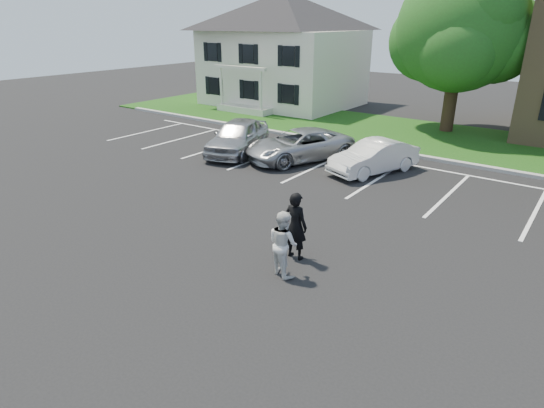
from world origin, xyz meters
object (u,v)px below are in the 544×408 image
(car_silver_minivan, at_px, (299,145))
(car_white_sedan, at_px, (374,157))
(man_white_shirt, at_px, (283,243))
(house, at_px, (283,50))
(tree, at_px, (463,31))
(car_silver_west, at_px, (238,136))
(man_black_suit, at_px, (296,226))

(car_silver_minivan, relative_size, car_white_sedan, 1.23)
(man_white_shirt, height_order, car_silver_minivan, man_white_shirt)
(house, relative_size, tree, 1.17)
(tree, bearing_deg, car_silver_west, -122.70)
(house, xyz_separation_m, car_white_sedan, (12.47, -11.21, -3.17))
(tree, bearing_deg, car_white_sedan, -91.58)
(car_white_sedan, bearing_deg, car_silver_minivan, -154.13)
(car_silver_minivan, bearing_deg, tree, 93.76)
(car_silver_west, height_order, car_silver_minivan, car_silver_west)
(man_black_suit, distance_m, car_silver_west, 10.50)
(man_black_suit, height_order, car_silver_west, man_black_suit)
(house, height_order, tree, tree)
(car_silver_west, bearing_deg, house, 97.56)
(car_silver_west, distance_m, car_white_sedan, 6.52)
(tree, height_order, man_black_suit, tree)
(man_black_suit, relative_size, car_silver_west, 0.39)
(man_white_shirt, height_order, car_silver_west, man_white_shirt)
(tree, bearing_deg, car_silver_minivan, -110.96)
(house, bearing_deg, car_white_sedan, -41.96)
(car_silver_minivan, height_order, car_white_sedan, car_silver_minivan)
(man_white_shirt, height_order, car_white_sedan, man_white_shirt)
(car_white_sedan, bearing_deg, tree, 109.31)
(house, bearing_deg, man_white_shirt, -54.82)
(house, distance_m, car_silver_minivan, 14.95)
(house, height_order, car_silver_west, house)
(man_black_suit, bearing_deg, house, -52.44)
(tree, xyz_separation_m, man_black_suit, (1.18, -17.37, -4.43))
(tree, distance_m, man_black_suit, 17.96)
(man_black_suit, height_order, car_white_sedan, man_black_suit)
(house, relative_size, man_white_shirt, 6.15)
(house, relative_size, car_silver_west, 2.20)
(car_silver_west, height_order, car_white_sedan, car_silver_west)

